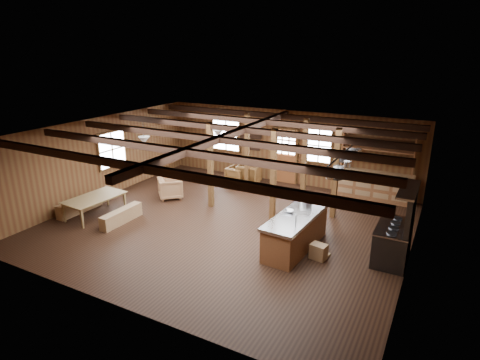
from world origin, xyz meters
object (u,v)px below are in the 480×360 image
object	(u,v)px
armchair_a	(237,175)
armchair_c	(171,188)
armchair_b	(249,174)
kitchen_island	(296,231)
dining_table	(96,207)
commercial_range	(395,237)

from	to	relation	value
armchair_a	armchair_c	world-z (taller)	armchair_c
armchair_b	armchair_c	size ratio (longest dim) A/B	1.07
armchair_b	kitchen_island	bearing A→B (deg)	122.80
dining_table	kitchen_island	bearing A→B (deg)	-77.44
commercial_range	armchair_b	world-z (taller)	commercial_range
commercial_range	armchair_b	size ratio (longest dim) A/B	2.25
armchair_b	armchair_c	distance (m)	3.15
dining_table	armchair_b	size ratio (longest dim) A/B	2.12
dining_table	armchair_a	world-z (taller)	armchair_a
kitchen_island	commercial_range	bearing A→B (deg)	17.20
armchair_b	armchair_c	bearing A→B (deg)	49.65
armchair_a	armchair_b	world-z (taller)	armchair_b
armchair_a	armchair_b	bearing A→B (deg)	-154.43
kitchen_island	armchair_c	distance (m)	5.35
kitchen_island	commercial_range	xyz separation A→B (m)	(2.36, 0.56, 0.14)
dining_table	armchair_b	xyz separation A→B (m)	(2.77, 5.03, 0.07)
kitchen_island	armchair_b	xyz separation A→B (m)	(-3.42, 4.09, -0.09)
kitchen_island	armchair_c	bearing A→B (deg)	168.07
kitchen_island	dining_table	xyz separation A→B (m)	(-6.19, -0.94, -0.16)
dining_table	armchair_b	bearing A→B (deg)	-24.89
kitchen_island	armchair_b	bearing A→B (deg)	133.71
commercial_range	armchair_c	xyz separation A→B (m)	(-7.51, 0.89, -0.26)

